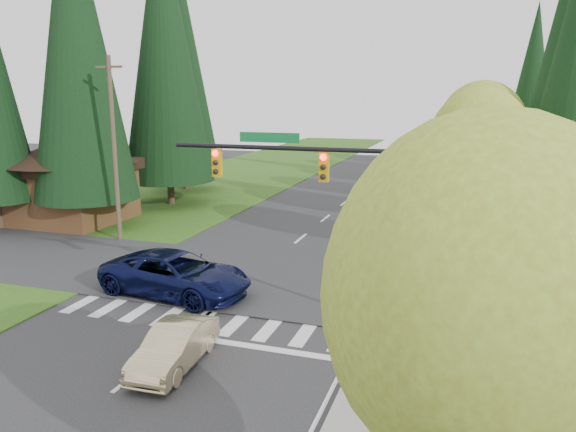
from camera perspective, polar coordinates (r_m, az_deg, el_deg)
The scene contains 31 objects.
ground at distance 18.41m, azimuth -13.53°, elevation -13.97°, with size 120.00×120.00×0.00m, color #28282B.
grass_east at distance 35.04m, azimuth 24.41°, elevation -1.98°, with size 14.00×110.00×0.06m, color #265416.
grass_west at distance 41.19m, azimuth -14.34°, elevation 0.77°, with size 14.00×110.00×0.06m, color #265416.
cross_street at distance 25.00m, azimuth -3.82°, elevation -6.45°, with size 120.00×8.00×0.10m, color #28282B.
sidewalk_east at distance 36.81m, azimuth 14.65°, elevation -0.55°, with size 1.80×80.00×0.13m, color gray.
curb_east at distance 36.87m, azimuth 13.34°, elevation -0.46°, with size 0.20×80.00×0.13m, color gray.
stone_wall_north at distance 44.55m, azimuth 17.59°, elevation 1.85°, with size 0.70×40.00×0.70m, color #4C4438.
traffic_signal at distance 19.20m, azimuth 4.15°, elevation 3.12°, with size 8.70×0.37×6.80m.
brown_building at distance 37.88m, azimuth -21.22°, elevation 4.09°, with size 8.40×8.40×5.40m.
utility_pole at distance 31.95m, azimuth -17.24°, elevation 6.60°, with size 1.60×0.24×10.00m.
decid_tree_0 at distance 27.98m, azimuth 18.83°, elevation 6.68°, with size 4.80×4.80×8.37m.
decid_tree_1 at distance 34.94m, azimuth 19.02°, elevation 8.02°, with size 5.20×5.20×8.80m.
decid_tree_2 at distance 41.92m, azimuth 18.72°, elevation 8.84°, with size 5.00×5.00×8.82m.
decid_tree_3 at distance 48.93m, azimuth 18.83°, elevation 8.95°, with size 5.00×5.00×8.55m.
decid_tree_4 at distance 55.91m, azimuth 18.96°, elevation 9.70°, with size 5.40×5.40×9.18m.
decid_tree_5 at distance 62.92m, azimuth 18.73°, elevation 9.46°, with size 4.80×4.80×8.30m.
decid_tree_6 at distance 69.90m, azimuth 18.84°, elevation 9.96°, with size 5.20×5.20×8.86m.
decid_tree_south at distance 8.36m, azimuth 19.40°, elevation -7.94°, with size 4.60×4.60×7.92m.
conifer_w_a at distance 35.62m, azimuth -20.69°, elevation 16.03°, with size 6.12×6.12×19.80m.
conifer_w_b at distance 40.55m, azimuth -20.35°, elevation 14.10°, with size 5.44×5.44×17.80m.
conifer_w_c at distance 41.70m, azimuth -12.46°, elevation 16.57°, with size 6.46×6.46×20.80m.
conifer_w_e at distance 47.83m, azimuth -10.75°, elevation 14.87°, with size 5.78×5.78×18.80m.
conifer_e_b at distance 48.32m, azimuth 26.37°, elevation 14.40°, with size 6.12×6.12×19.80m.
conifer_e_c at distance 62.08m, azimuth 23.60°, elevation 12.54°, with size 5.10×5.10×16.80m.
sedan_champagne at distance 17.57m, azimuth -11.48°, elevation -12.88°, with size 1.35×3.87×1.28m, color beige.
suv_navy at distance 23.33m, azimuth -11.31°, elevation -5.81°, with size 2.89×6.28×1.74m, color #0A0F35.
parked_car_a at distance 36.22m, azimuth 12.16°, elevation 0.60°, with size 1.95×4.85×1.65m, color #BCBCC1.
parked_car_b at distance 37.34m, azimuth 10.62°, elevation 0.80°, with size 1.93×4.76×1.38m, color gray.
parked_car_c at distance 43.70m, azimuth 12.63°, elevation 2.40°, with size 1.48×4.23×1.39m, color #ABABB0.
parked_car_d at distance 53.63m, azimuth 14.50°, elevation 4.20°, with size 1.82×4.52×1.54m, color silver.
parked_car_e at distance 63.32m, azimuth 15.25°, elevation 5.31°, with size 1.99×4.89×1.42m, color #A8A8AD.
Camera 1 is at (9.02, -13.87, 8.08)m, focal length 35.00 mm.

